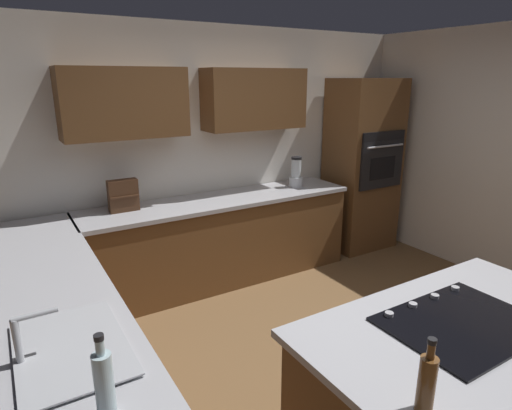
{
  "coord_description": "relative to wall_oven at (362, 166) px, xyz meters",
  "views": [
    {
      "loc": [
        1.97,
        2.06,
        2.08
      ],
      "look_at": [
        0.07,
        -1.07,
        0.99
      ],
      "focal_mm": 30.16,
      "sensor_mm": 36.0,
      "label": 1
    }
  ],
  "objects": [
    {
      "name": "lower_cabinets_back",
      "position": [
        1.95,
        -0.0,
        -0.61
      ],
      "size": [
        2.8,
        0.6,
        0.86
      ],
      "primitive_type": "cube",
      "color": "brown",
      "rests_on": "ground"
    },
    {
      "name": "sink_unit",
      "position": [
        3.68,
        1.92,
        -0.12
      ],
      "size": [
        0.46,
        0.7,
        0.23
      ],
      "color": "#515456",
      "rests_on": "countertop_side"
    },
    {
      "name": "countertop_back",
      "position": [
        1.95,
        -0.0,
        -0.16
      ],
      "size": [
        2.84,
        0.64,
        0.04
      ],
      "primitive_type": "cube",
      "color": "#B2B2B7",
      "rests_on": "lower_cabinets_back"
    },
    {
      "name": "island_base",
      "position": [
        1.97,
        2.7,
        -0.61
      ],
      "size": [
        1.6,
        0.84,
        0.86
      ],
      "primitive_type": "cube",
      "color": "brown",
      "rests_on": "ground"
    },
    {
      "name": "blender",
      "position": [
        1.0,
        -0.01,
        0.01
      ],
      "size": [
        0.15,
        0.15,
        0.34
      ],
      "color": "silver",
      "rests_on": "countertop_back"
    },
    {
      "name": "wall_left",
      "position": [
        -0.6,
        1.42,
        0.26
      ],
      "size": [
        0.1,
        4.0,
        2.6
      ],
      "primitive_type": "cube",
      "color": "white",
      "rests_on": "ground"
    },
    {
      "name": "wall_oven",
      "position": [
        0.0,
        0.0,
        0.0
      ],
      "size": [
        0.8,
        0.66,
        2.07
      ],
      "color": "brown",
      "rests_on": "ground"
    },
    {
      "name": "oil_bottle",
      "position": [
        2.62,
        2.98,
        -0.02
      ],
      "size": [
        0.07,
        0.07,
        0.31
      ],
      "color": "brown",
      "rests_on": "island_top"
    },
    {
      "name": "lower_cabinets_side",
      "position": [
        3.67,
        1.17,
        -0.61
      ],
      "size": [
        0.6,
        2.9,
        0.86
      ],
      "primitive_type": "cube",
      "color": "brown",
      "rests_on": "ground"
    },
    {
      "name": "spice_rack",
      "position": [
        2.9,
        -0.08,
        0.01
      ],
      "size": [
        0.27,
        0.11,
        0.29
      ],
      "color": "#472B19",
      "rests_on": "countertop_back"
    },
    {
      "name": "wall_back",
      "position": [
        1.91,
        -0.33,
        0.39
      ],
      "size": [
        6.0,
        0.44,
        2.6
      ],
      "color": "white",
      "rests_on": "ground"
    },
    {
      "name": "island_top",
      "position": [
        1.97,
        2.7,
        -0.16
      ],
      "size": [
        1.68,
        0.92,
        0.04
      ],
      "primitive_type": "cube",
      "color": "#B2B2B7",
      "rests_on": "island_base"
    },
    {
      "name": "countertop_side",
      "position": [
        3.67,
        1.17,
        -0.16
      ],
      "size": [
        0.64,
        2.94,
        0.04
      ],
      "primitive_type": "cube",
      "color": "#B2B2B7",
      "rests_on": "lower_cabinets_side"
    },
    {
      "name": "cooktop",
      "position": [
        1.97,
        2.7,
        -0.13
      ],
      "size": [
        0.76,
        0.56,
        0.03
      ],
      "color": "black",
      "rests_on": "island_top"
    },
    {
      "name": "ground_plane",
      "position": [
        1.85,
        1.72,
        -1.04
      ],
      "size": [
        14.0,
        14.0,
        0.0
      ],
      "primitive_type": "plane",
      "color": "brown"
    },
    {
      "name": "dish_soap_bottle",
      "position": [
        3.62,
        2.4,
        -0.0
      ],
      "size": [
        0.07,
        0.07,
        0.34
      ],
      "color": "silver",
      "rests_on": "countertop_side"
    }
  ]
}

